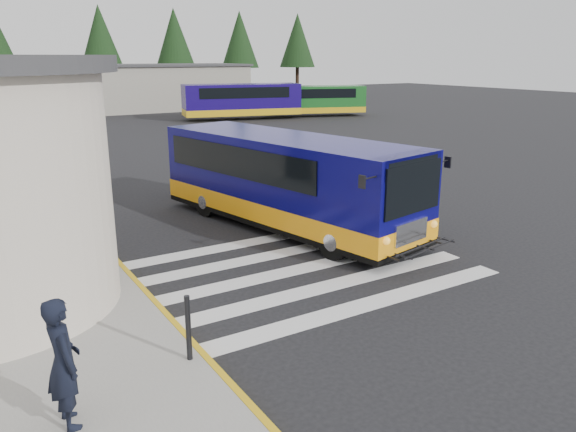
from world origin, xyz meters
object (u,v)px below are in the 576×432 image
transit_bus (287,184)px  pedestrian_a (63,363)px  far_bus_a (242,100)px  far_bus_b (315,99)px  bollard (188,328)px  pedestrian_b (10,281)px

transit_bus → pedestrian_a: transit_bus is taller
far_bus_a → far_bus_b: 6.45m
far_bus_a → transit_bus: bearing=168.8°
bollard → pedestrian_a: bearing=-160.4°
transit_bus → pedestrian_a: 10.05m
transit_bus → far_bus_b: bearing=42.7°
transit_bus → bollard: size_ratio=8.78×
pedestrian_b → far_bus_a: size_ratio=0.17×
pedestrian_b → far_bus_a: bearing=132.5°
transit_bus → pedestrian_b: bearing=-170.1°
transit_bus → far_bus_a: size_ratio=1.02×
bollard → transit_bus: bearing=47.2°
pedestrian_b → far_bus_a: far_bus_a is taller
transit_bus → far_bus_a: far_bus_a is taller
pedestrian_a → transit_bus: bearing=-53.1°
transit_bus → far_bus_a: 29.99m
pedestrian_b → bollard: bearing=24.3°
pedestrian_b → far_bus_b: bearing=123.9°
transit_bus → pedestrian_a: size_ratio=5.37×
pedestrian_a → far_bus_b: 42.09m
far_bus_a → far_bus_b: (6.35, -1.11, -0.15)m
transit_bus → pedestrian_b: 8.36m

